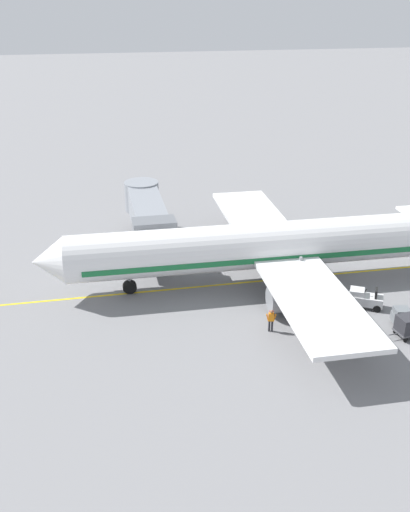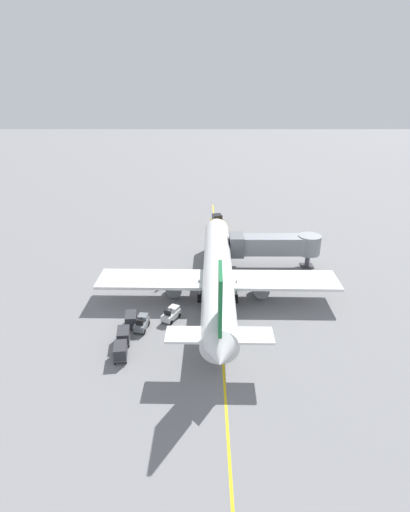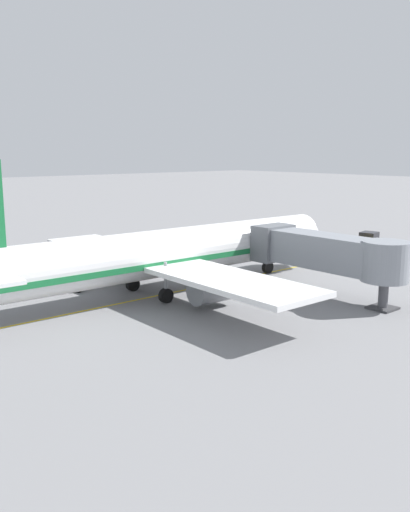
% 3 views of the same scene
% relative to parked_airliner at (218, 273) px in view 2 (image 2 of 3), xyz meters
% --- Properties ---
extents(ground_plane, '(400.00, 400.00, 0.00)m').
position_rel_parked_airliner_xyz_m(ground_plane, '(0.17, 2.20, -3.19)').
color(ground_plane, slate).
extents(gate_lead_in_line, '(0.24, 80.00, 0.01)m').
position_rel_parked_airliner_xyz_m(gate_lead_in_line, '(0.17, 2.20, -3.18)').
color(gate_lead_in_line, gold).
rests_on(gate_lead_in_line, ground).
extents(parked_airliner, '(30.09, 37.26, 10.63)m').
position_rel_parked_airliner_xyz_m(parked_airliner, '(0.00, 0.00, 0.00)').
color(parked_airliner, white).
rests_on(parked_airliner, ground).
extents(jet_bridge, '(13.35, 3.50, 4.98)m').
position_rel_parked_airliner_xyz_m(jet_bridge, '(8.61, 9.03, 0.27)').
color(jet_bridge, gray).
rests_on(jet_bridge, ground).
extents(pushback_tractor, '(3.08, 4.76, 2.40)m').
position_rel_parked_airliner_xyz_m(pushback_tractor, '(0.86, 26.35, -2.09)').
color(pushback_tractor, gold).
rests_on(pushback_tractor, ground).
extents(baggage_tug_lead, '(1.60, 2.65, 1.62)m').
position_rel_parked_airliner_xyz_m(baggage_tug_lead, '(-8.68, -7.66, -2.47)').
color(baggage_tug_lead, slate).
rests_on(baggage_tug_lead, ground).
extents(baggage_tug_trailing, '(2.23, 2.77, 1.62)m').
position_rel_parked_airliner_xyz_m(baggage_tug_trailing, '(-5.52, -5.75, -2.47)').
color(baggage_tug_trailing, silver).
rests_on(baggage_tug_trailing, ground).
extents(baggage_cart_front, '(1.56, 2.96, 1.58)m').
position_rel_parked_airliner_xyz_m(baggage_cart_front, '(-9.94, -7.14, -2.24)').
color(baggage_cart_front, '#4C4C51').
rests_on(baggage_cart_front, ground).
extents(baggage_cart_second_in_train, '(1.56, 2.96, 1.58)m').
position_rel_parked_airliner_xyz_m(baggage_cart_second_in_train, '(-10.21, -10.31, -2.24)').
color(baggage_cart_second_in_train, '#4C4C51').
rests_on(baggage_cart_second_in_train, ground).
extents(baggage_cart_third_in_train, '(1.56, 2.96, 1.58)m').
position_rel_parked_airliner_xyz_m(baggage_cart_third_in_train, '(-10.01, -12.96, -2.24)').
color(baggage_cart_third_in_train, '#4C4C51').
rests_on(baggage_cart_third_in_train, ground).
extents(ground_crew_wing_walker, '(0.32, 0.73, 1.69)m').
position_rel_parked_airliner_xyz_m(ground_crew_wing_walker, '(-7.43, 2.22, -2.23)').
color(ground_crew_wing_walker, '#232328').
rests_on(ground_crew_wing_walker, ground).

